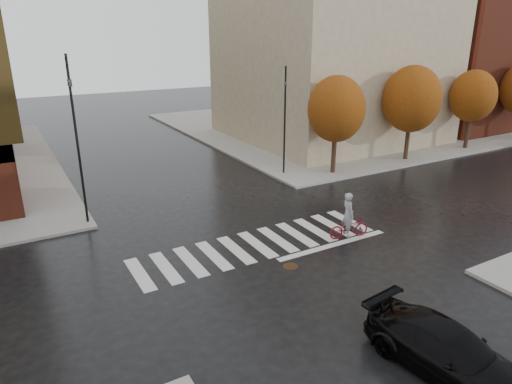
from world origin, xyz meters
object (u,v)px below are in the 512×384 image
sedan (447,351)px  fire_hydrant (2,208)px  traffic_light_ne (285,114)px  traffic_light_nw (75,129)px  cyclist (349,223)px

sedan → fire_hydrant: size_ratio=6.75×
traffic_light_ne → sedan: bearing=69.2°
traffic_light_nw → fire_hydrant: traffic_light_nw is taller
sedan → traffic_light_nw: traffic_light_nw is taller
sedan → traffic_light_nw: bearing=105.8°
traffic_light_ne → fire_hydrant: bearing=-4.7°
traffic_light_nw → sedan: bearing=20.2°
cyclist → traffic_light_nw: (-10.41, 7.84, 4.16)m
traffic_light_ne → fire_hydrant: traffic_light_ne is taller
sedan → traffic_light_ne: traffic_light_ne is taller
sedan → traffic_light_ne: 19.81m
traffic_light_nw → fire_hydrant: size_ratio=11.14×
cyclist → fire_hydrant: cyclist is taller
sedan → traffic_light_ne: bearing=63.6°
traffic_light_ne → fire_hydrant: (-17.02, 1.00, -3.59)m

